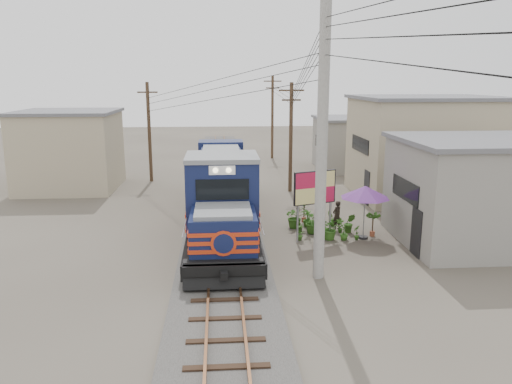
{
  "coord_description": "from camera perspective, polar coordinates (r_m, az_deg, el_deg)",
  "views": [
    {
      "loc": [
        -0.1,
        -17.69,
        7.21
      ],
      "look_at": [
        1.54,
        4.27,
        2.2
      ],
      "focal_mm": 35.0,
      "sensor_mm": 36.0,
      "label": 1
    }
  ],
  "objects": [
    {
      "name": "power_lines",
      "position": [
        26.18,
        -4.48,
        13.56
      ],
      "size": [
        9.65,
        19.0,
        3.3
      ],
      "color": "black",
      "rests_on": "ground"
    },
    {
      "name": "wooden_pole_mid",
      "position": [
        32.21,
        4.0,
        6.49
      ],
      "size": [
        1.6,
        0.24,
        7.0
      ],
      "color": "#4C3826",
      "rests_on": "ground"
    },
    {
      "name": "shophouse_left",
      "position": [
        35.41,
        -20.52,
        4.54
      ],
      "size": [
        6.3,
        6.3,
        5.2
      ],
      "color": "tan",
      "rests_on": "ground"
    },
    {
      "name": "utility_pole_main",
      "position": [
        17.7,
        7.54,
        5.54
      ],
      "size": [
        0.4,
        0.4,
        10.0
      ],
      "color": "#9E9B93",
      "rests_on": "ground"
    },
    {
      "name": "market_umbrella",
      "position": [
        23.12,
        12.37,
        -0.04
      ],
      "size": [
        2.68,
        2.68,
        2.48
      ],
      "rotation": [
        0.0,
        0.0,
        0.21
      ],
      "color": "black",
      "rests_on": "ground"
    },
    {
      "name": "vendor",
      "position": [
        24.55,
        9.23,
        -2.66
      ],
      "size": [
        0.63,
        0.59,
        1.45
      ],
      "primitive_type": "imported",
      "rotation": [
        0.0,
        0.0,
        3.76
      ],
      "color": "black",
      "rests_on": "ground"
    },
    {
      "name": "wooden_pole_far",
      "position": [
        46.06,
        1.88,
        8.73
      ],
      "size": [
        1.6,
        0.24,
        7.5
      ],
      "color": "#4C3826",
      "rests_on": "ground"
    },
    {
      "name": "ballast",
      "position": [
        28.59,
        -3.93,
        -1.65
      ],
      "size": [
        3.6,
        70.0,
        0.16
      ],
      "primitive_type": "cube",
      "color": "#595651",
      "rests_on": "ground"
    },
    {
      "name": "wooden_pole_left",
      "position": [
        36.19,
        -12.11,
        6.94
      ],
      "size": [
        1.6,
        0.24,
        7.0
      ],
      "color": "#4C3826",
      "rests_on": "ground"
    },
    {
      "name": "shophouse_back",
      "position": [
        41.52,
        11.33,
        5.51
      ],
      "size": [
        6.3,
        6.3,
        4.2
      ],
      "color": "gray",
      "rests_on": "ground"
    },
    {
      "name": "ground",
      "position": [
        19.1,
        -3.7,
        -9.39
      ],
      "size": [
        120.0,
        120.0,
        0.0
      ],
      "primitive_type": "plane",
      "color": "#473F35",
      "rests_on": "ground"
    },
    {
      "name": "locomotive",
      "position": [
        24.57,
        -3.92,
        -0.03
      ],
      "size": [
        2.99,
        16.28,
        4.03
      ],
      "color": "black",
      "rests_on": "ground"
    },
    {
      "name": "shophouse_front",
      "position": [
        24.2,
        24.48,
        0.09
      ],
      "size": [
        7.35,
        6.3,
        4.7
      ],
      "color": "gray",
      "rests_on": "ground"
    },
    {
      "name": "shophouse_mid",
      "position": [
        32.51,
        18.65,
        4.9
      ],
      "size": [
        8.4,
        7.35,
        6.2
      ],
      "color": "tan",
      "rests_on": "ground"
    },
    {
      "name": "track",
      "position": [
        28.54,
        -3.93,
        -1.3
      ],
      "size": [
        1.15,
        70.0,
        0.12
      ],
      "color": "#51331E",
      "rests_on": "ground"
    },
    {
      "name": "billboard",
      "position": [
        22.45,
        6.74,
        0.28
      ],
      "size": [
        2.0,
        0.81,
        3.22
      ],
      "rotation": [
        0.0,
        0.0,
        0.34
      ],
      "color": "#99999E",
      "rests_on": "ground"
    },
    {
      "name": "plant_nursery",
      "position": [
        23.94,
        6.85,
        -3.55
      ],
      "size": [
        3.34,
        3.05,
        1.12
      ],
      "color": "#2D5C1A",
      "rests_on": "ground"
    }
  ]
}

